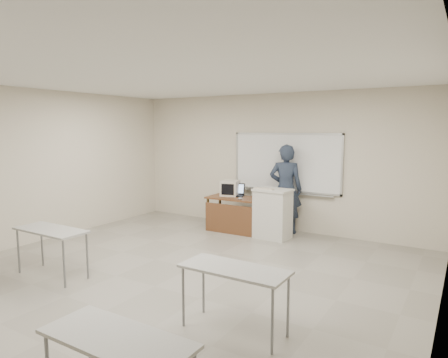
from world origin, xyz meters
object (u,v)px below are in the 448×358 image
Objects in this scene: mouse at (240,199)px; keyboard at (264,189)px; instructor_desk at (234,209)px; whiteboard at (286,163)px; crt_monitor at (230,188)px; laptop at (236,193)px; podium at (273,214)px; presenter at (286,189)px.

keyboard is (0.55, -0.02, 0.26)m from mouse.
instructor_desk is at bearing 169.39° from mouse.
whiteboard is at bearing 66.92° from mouse.
keyboard is at bearing -96.35° from whiteboard.
crt_monitor is 0.57m from mouse.
whiteboard reaches higher than laptop.
instructor_desk is 3.06× the size of crt_monitor.
laptop reaches higher than instructor_desk.
whiteboard is 6.04× the size of keyboard.
mouse is at bearing -66.05° from laptop.
instructor_desk is 1.26× the size of podium.
podium is 0.55m from keyboard.
podium is at bearing -86.19° from whiteboard.
laptop is at bearing -151.84° from whiteboard.
mouse is at bearing -25.91° from instructor_desk.
presenter is at bearing 88.02° from podium.
whiteboard is 1.30m from mouse.
podium is (0.90, 0.01, -0.01)m from instructor_desk.
laptop is at bearing 153.47° from keyboard.
crt_monitor is at bearing 176.28° from laptop.
crt_monitor is (-1.10, -0.54, -0.56)m from whiteboard.
crt_monitor reaches higher than podium.
presenter reaches higher than laptop.
mouse is at bearing 24.04° from presenter.
presenter reaches higher than crt_monitor.
whiteboard is 1.35m from crt_monitor.
mouse is 1.00m from presenter.
podium reaches higher than mouse.
presenter is at bearing 28.78° from instructor_desk.
podium is 1.24m from crt_monitor.
instructor_desk is (-0.85, -0.78, -0.96)m from whiteboard.
podium is 2.81× the size of laptop.
laptop is (-1.00, 0.26, 0.30)m from podium.
podium is 1.08m from laptop.
keyboard is (0.85, -0.38, 0.22)m from laptop.
whiteboard is 0.58m from presenter.
mouse is (-0.65, -0.87, -0.71)m from whiteboard.
instructor_desk is 0.33m from mouse.
crt_monitor is 1.07m from keyboard.
whiteboard is at bearing 12.15° from laptop.
instructor_desk is at bearing 13.59° from presenter.
whiteboard is 1.27m from laptop.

